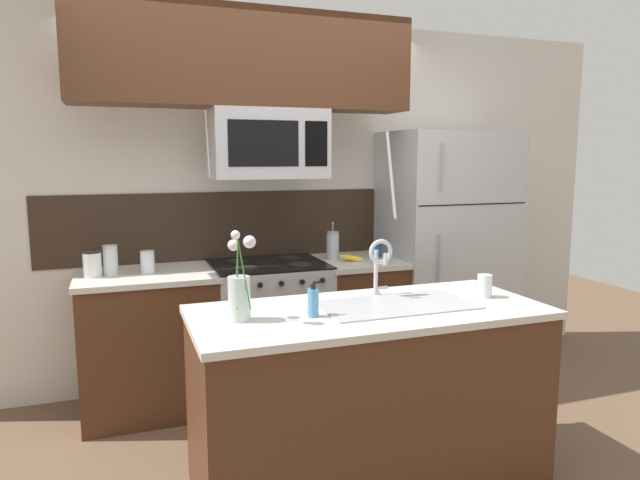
{
  "coord_description": "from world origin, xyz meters",
  "views": [
    {
      "loc": [
        -0.95,
        -2.79,
        1.64
      ],
      "look_at": [
        0.15,
        0.27,
        1.16
      ],
      "focal_mm": 32.0,
      "sensor_mm": 36.0,
      "label": 1
    }
  ],
  "objects_px": {
    "storage_jar_medium": "(110,260)",
    "storage_jar_tall": "(92,264)",
    "stove_range": "(269,329)",
    "storage_jar_short": "(148,262)",
    "dish_soap_bottle": "(313,302)",
    "refrigerator": "(444,253)",
    "microwave": "(267,144)",
    "coffee_tin": "(377,249)",
    "banana_bunch": "(352,258)",
    "drinking_glass": "(485,286)",
    "french_press": "(333,245)",
    "flower_vase": "(239,294)",
    "sink_faucet": "(380,259)"
  },
  "relations": [
    {
      "from": "microwave",
      "to": "coffee_tin",
      "type": "xyz_separation_m",
      "value": [
        0.83,
        0.07,
        -0.75
      ]
    },
    {
      "from": "refrigerator",
      "to": "drinking_glass",
      "type": "bearing_deg",
      "value": -113.25
    },
    {
      "from": "stove_range",
      "to": "refrigerator",
      "type": "relative_size",
      "value": 0.51
    },
    {
      "from": "refrigerator",
      "to": "storage_jar_medium",
      "type": "distance_m",
      "value": 2.38
    },
    {
      "from": "storage_jar_tall",
      "to": "french_press",
      "type": "bearing_deg",
      "value": 2.66
    },
    {
      "from": "microwave",
      "to": "sink_faucet",
      "type": "bearing_deg",
      "value": -72.51
    },
    {
      "from": "flower_vase",
      "to": "storage_jar_tall",
      "type": "bearing_deg",
      "value": 117.94
    },
    {
      "from": "banana_bunch",
      "to": "storage_jar_tall",
      "type": "bearing_deg",
      "value": 178.45
    },
    {
      "from": "coffee_tin",
      "to": "flower_vase",
      "type": "relative_size",
      "value": 0.27
    },
    {
      "from": "refrigerator",
      "to": "storage_jar_medium",
      "type": "height_order",
      "value": "refrigerator"
    },
    {
      "from": "refrigerator",
      "to": "stove_range",
      "type": "bearing_deg",
      "value": -179.17
    },
    {
      "from": "sink_faucet",
      "to": "storage_jar_medium",
      "type": "bearing_deg",
      "value": 141.39
    },
    {
      "from": "banana_bunch",
      "to": "french_press",
      "type": "bearing_deg",
      "value": 129.86
    },
    {
      "from": "storage_jar_medium",
      "to": "coffee_tin",
      "type": "bearing_deg",
      "value": 1.34
    },
    {
      "from": "refrigerator",
      "to": "storage_jar_medium",
      "type": "relative_size",
      "value": 9.74
    },
    {
      "from": "refrigerator",
      "to": "french_press",
      "type": "bearing_deg",
      "value": 177.42
    },
    {
      "from": "storage_jar_tall",
      "to": "sink_faucet",
      "type": "bearing_deg",
      "value": -35.94
    },
    {
      "from": "storage_jar_short",
      "to": "french_press",
      "type": "xyz_separation_m",
      "value": [
        1.27,
        0.08,
        0.03
      ]
    },
    {
      "from": "storage_jar_short",
      "to": "drinking_glass",
      "type": "relative_size",
      "value": 1.2
    },
    {
      "from": "stove_range",
      "to": "microwave",
      "type": "xyz_separation_m",
      "value": [
        0.0,
        -0.02,
        1.26
      ]
    },
    {
      "from": "refrigerator",
      "to": "sink_faucet",
      "type": "xyz_separation_m",
      "value": [
        -1.06,
        -1.07,
        0.2
      ]
    },
    {
      "from": "microwave",
      "to": "storage_jar_medium",
      "type": "relative_size",
      "value": 3.99
    },
    {
      "from": "stove_range",
      "to": "sink_faucet",
      "type": "distance_m",
      "value": 1.28
    },
    {
      "from": "banana_bunch",
      "to": "coffee_tin",
      "type": "relative_size",
      "value": 1.74
    },
    {
      "from": "storage_jar_medium",
      "to": "storage_jar_tall",
      "type": "bearing_deg",
      "value": -168.67
    },
    {
      "from": "storage_jar_short",
      "to": "flower_vase",
      "type": "height_order",
      "value": "flower_vase"
    },
    {
      "from": "coffee_tin",
      "to": "flower_vase",
      "type": "bearing_deg",
      "value": -134.84
    },
    {
      "from": "banana_bunch",
      "to": "flower_vase",
      "type": "relative_size",
      "value": 0.46
    },
    {
      "from": "stove_range",
      "to": "storage_jar_medium",
      "type": "bearing_deg",
      "value": 179.6
    },
    {
      "from": "coffee_tin",
      "to": "storage_jar_short",
      "type": "bearing_deg",
      "value": -177.43
    },
    {
      "from": "storage_jar_tall",
      "to": "banana_bunch",
      "type": "distance_m",
      "value": 1.7
    },
    {
      "from": "stove_range",
      "to": "storage_jar_short",
      "type": "xyz_separation_m",
      "value": [
        -0.78,
        -0.02,
        0.52
      ]
    },
    {
      "from": "storage_jar_tall",
      "to": "drinking_glass",
      "type": "bearing_deg",
      "value": -32.53
    },
    {
      "from": "sink_faucet",
      "to": "refrigerator",
      "type": "bearing_deg",
      "value": 45.44
    },
    {
      "from": "microwave",
      "to": "banana_bunch",
      "type": "xyz_separation_m",
      "value": [
        0.59,
        -0.04,
        -0.79
      ]
    },
    {
      "from": "coffee_tin",
      "to": "dish_soap_bottle",
      "type": "height_order",
      "value": "dish_soap_bottle"
    },
    {
      "from": "sink_faucet",
      "to": "storage_jar_short",
      "type": "bearing_deg",
      "value": 137.13
    },
    {
      "from": "storage_jar_medium",
      "to": "flower_vase",
      "type": "xyz_separation_m",
      "value": [
        0.55,
        -1.25,
        0.03
      ]
    },
    {
      "from": "microwave",
      "to": "french_press",
      "type": "bearing_deg",
      "value": 9.38
    },
    {
      "from": "microwave",
      "to": "refrigerator",
      "type": "height_order",
      "value": "microwave"
    },
    {
      "from": "stove_range",
      "to": "dish_soap_bottle",
      "type": "bearing_deg",
      "value": -95.54
    },
    {
      "from": "drinking_glass",
      "to": "banana_bunch",
      "type": "bearing_deg",
      "value": 101.55
    },
    {
      "from": "refrigerator",
      "to": "storage_jar_tall",
      "type": "height_order",
      "value": "refrigerator"
    },
    {
      "from": "storage_jar_short",
      "to": "banana_bunch",
      "type": "relative_size",
      "value": 0.75
    },
    {
      "from": "refrigerator",
      "to": "storage_jar_short",
      "type": "bearing_deg",
      "value": -178.87
    },
    {
      "from": "storage_jar_short",
      "to": "storage_jar_medium",
      "type": "bearing_deg",
      "value": 172.23
    },
    {
      "from": "flower_vase",
      "to": "banana_bunch",
      "type": "bearing_deg",
      "value": 48.59
    },
    {
      "from": "microwave",
      "to": "storage_jar_tall",
      "type": "height_order",
      "value": "microwave"
    },
    {
      "from": "storage_jar_medium",
      "to": "sink_faucet",
      "type": "relative_size",
      "value": 0.61
    },
    {
      "from": "microwave",
      "to": "storage_jar_tall",
      "type": "relative_size",
      "value": 4.53
    }
  ]
}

